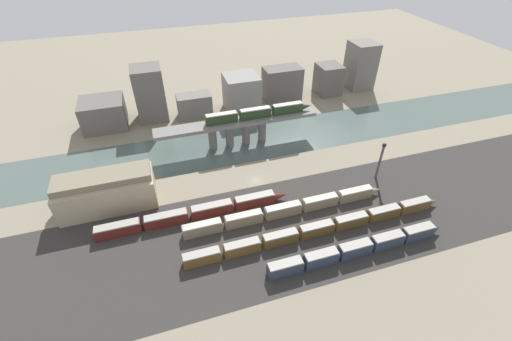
{
  "coord_description": "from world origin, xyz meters",
  "views": [
    {
      "loc": [
        -27.54,
        -87.83,
        75.79
      ],
      "look_at": [
        0.0,
        0.12,
        4.28
      ],
      "focal_mm": 24.0,
      "sensor_mm": 36.0,
      "label": 1
    }
  ],
  "objects_px": {
    "train_yard_far": "(287,209)",
    "warehouse_building": "(107,191)",
    "train_on_bridge": "(259,113)",
    "train_yard_mid": "(320,228)",
    "train_yard_outer": "(195,213)",
    "train_yard_near": "(358,248)",
    "signal_tower": "(380,161)"
  },
  "relations": [
    {
      "from": "train_yard_far",
      "to": "warehouse_building",
      "type": "bearing_deg",
      "value": 158.26
    },
    {
      "from": "train_yard_near",
      "to": "train_yard_outer",
      "type": "height_order",
      "value": "train_yard_near"
    },
    {
      "from": "train_yard_far",
      "to": "train_on_bridge",
      "type": "bearing_deg",
      "value": 84.08
    },
    {
      "from": "train_yard_near",
      "to": "train_yard_far",
      "type": "distance_m",
      "value": 23.87
    },
    {
      "from": "train_on_bridge",
      "to": "train_yard_outer",
      "type": "distance_m",
      "value": 48.97
    },
    {
      "from": "train_yard_mid",
      "to": "signal_tower",
      "type": "bearing_deg",
      "value": 30.32
    },
    {
      "from": "train_yard_outer",
      "to": "warehouse_building",
      "type": "height_order",
      "value": "warehouse_building"
    },
    {
      "from": "train_yard_near",
      "to": "warehouse_building",
      "type": "relative_size",
      "value": 1.84
    },
    {
      "from": "train_yard_near",
      "to": "signal_tower",
      "type": "height_order",
      "value": "signal_tower"
    },
    {
      "from": "signal_tower",
      "to": "train_on_bridge",
      "type": "bearing_deg",
      "value": 132.58
    },
    {
      "from": "warehouse_building",
      "to": "train_yard_mid",
      "type": "bearing_deg",
      "value": -27.85
    },
    {
      "from": "train_on_bridge",
      "to": "train_yard_mid",
      "type": "height_order",
      "value": "train_on_bridge"
    },
    {
      "from": "train_yard_outer",
      "to": "signal_tower",
      "type": "relative_size",
      "value": 4.17
    },
    {
      "from": "train_yard_near",
      "to": "train_yard_outer",
      "type": "bearing_deg",
      "value": 146.15
    },
    {
      "from": "train_yard_mid",
      "to": "warehouse_building",
      "type": "height_order",
      "value": "warehouse_building"
    },
    {
      "from": "train_on_bridge",
      "to": "train_yard_near",
      "type": "xyz_separation_m",
      "value": [
        8.52,
        -62.7,
        -10.6
      ]
    },
    {
      "from": "train_on_bridge",
      "to": "train_yard_far",
      "type": "xyz_separation_m",
      "value": [
        -4.42,
        -42.64,
        -10.78
      ]
    },
    {
      "from": "train_on_bridge",
      "to": "train_yard_near",
      "type": "distance_m",
      "value": 64.16
    },
    {
      "from": "train_yard_outer",
      "to": "train_yard_near",
      "type": "bearing_deg",
      "value": -33.85
    },
    {
      "from": "train_yard_mid",
      "to": "signal_tower",
      "type": "xyz_separation_m",
      "value": [
        30.24,
        17.69,
        5.26
      ]
    },
    {
      "from": "train_on_bridge",
      "to": "train_yard_mid",
      "type": "bearing_deg",
      "value": -87.82
    },
    {
      "from": "train_on_bridge",
      "to": "signal_tower",
      "type": "relative_size",
      "value": 3.04
    },
    {
      "from": "train_yard_far",
      "to": "signal_tower",
      "type": "height_order",
      "value": "signal_tower"
    },
    {
      "from": "train_yard_mid",
      "to": "train_yard_outer",
      "type": "distance_m",
      "value": 37.83
    },
    {
      "from": "warehouse_building",
      "to": "signal_tower",
      "type": "xyz_separation_m",
      "value": [
        88.78,
        -13.24,
        1.38
      ]
    },
    {
      "from": "train_on_bridge",
      "to": "warehouse_building",
      "type": "relative_size",
      "value": 1.49
    },
    {
      "from": "train_yard_outer",
      "to": "signal_tower",
      "type": "xyz_separation_m",
      "value": [
        63.99,
        0.6,
        5.22
      ]
    },
    {
      "from": "train_on_bridge",
      "to": "train_yard_mid",
      "type": "xyz_separation_m",
      "value": [
        2.01,
        -52.79,
        -10.84
      ]
    },
    {
      "from": "train_yard_far",
      "to": "warehouse_building",
      "type": "distance_m",
      "value": 56.23
    },
    {
      "from": "train_yard_near",
      "to": "train_yard_far",
      "type": "bearing_deg",
      "value": 122.82
    },
    {
      "from": "train_yard_outer",
      "to": "signal_tower",
      "type": "height_order",
      "value": "signal_tower"
    },
    {
      "from": "train_yard_mid",
      "to": "train_yard_outer",
      "type": "bearing_deg",
      "value": 153.15
    }
  ]
}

